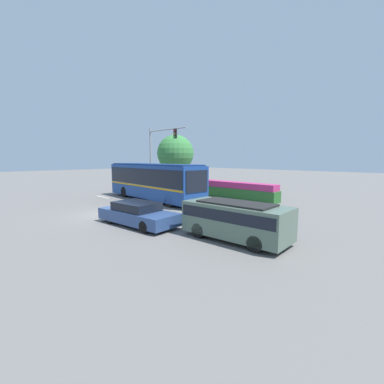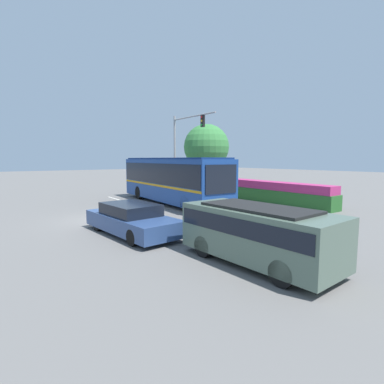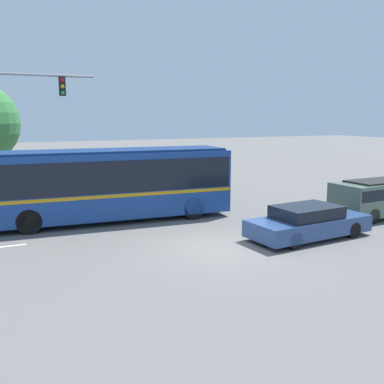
# 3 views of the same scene
# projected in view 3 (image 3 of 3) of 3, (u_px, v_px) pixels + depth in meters

# --- Properties ---
(ground_plane) EXTENTS (140.00, 140.00, 0.00)m
(ground_plane) POSITION_uv_depth(u_px,v_px,m) (219.00, 248.00, 15.40)
(ground_plane) COLOR slate
(city_bus) EXTENTS (11.21, 3.06, 3.16)m
(city_bus) POSITION_uv_depth(u_px,v_px,m) (105.00, 181.00, 19.06)
(city_bus) COLOR navy
(city_bus) RESTS_ON ground
(sedan_foreground) EXTENTS (5.02, 2.34, 1.26)m
(sedan_foreground) POSITION_uv_depth(u_px,v_px,m) (308.00, 222.00, 16.57)
(sedan_foreground) COLOR navy
(sedan_foreground) RESTS_ON ground
(suv_left_lane) EXTENTS (4.88, 2.19, 1.71)m
(suv_left_lane) POSITION_uv_depth(u_px,v_px,m) (381.00, 195.00, 20.08)
(suv_left_lane) COLOR #516656
(suv_left_lane) RESTS_ON ground
(traffic_light_pole) EXTENTS (5.70, 0.24, 6.85)m
(traffic_light_pole) POSITION_uv_depth(u_px,v_px,m) (2.00, 117.00, 20.22)
(traffic_light_pole) COLOR gray
(traffic_light_pole) RESTS_ON ground
(flowering_hedge) EXTENTS (10.56, 1.23, 1.50)m
(flowering_hedge) POSITION_uv_depth(u_px,v_px,m) (140.00, 182.00, 25.83)
(flowering_hedge) COLOR #286028
(flowering_hedge) RESTS_ON ground
(lane_stripe_near) EXTENTS (2.40, 0.16, 0.01)m
(lane_stripe_near) POSITION_uv_depth(u_px,v_px,m) (334.00, 211.00, 21.25)
(lane_stripe_near) COLOR silver
(lane_stripe_near) RESTS_ON ground
(lane_stripe_far) EXTENTS (2.40, 0.16, 0.01)m
(lane_stripe_far) POSITION_uv_depth(u_px,v_px,m) (313.00, 213.00, 20.81)
(lane_stripe_far) COLOR silver
(lane_stripe_far) RESTS_ON ground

